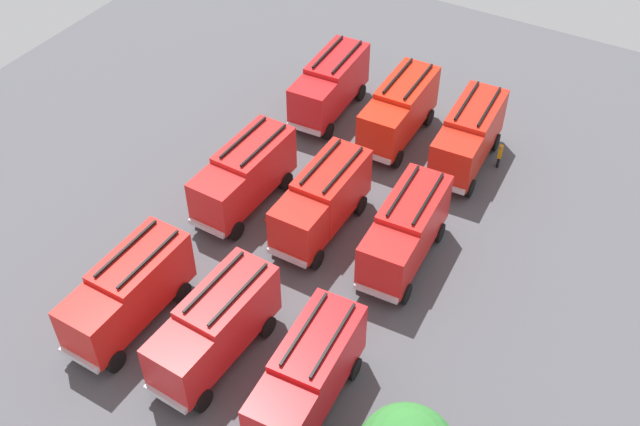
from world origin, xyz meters
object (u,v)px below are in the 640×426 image
(fire_truck_4, at_px, (322,200))
(fire_truck_7, at_px, (405,230))
(firefighter_0, at_px, (311,81))
(fire_truck_8, at_px, (308,375))
(fire_truck_1, at_px, (244,174))
(fire_truck_6, at_px, (469,136))
(fire_truck_2, at_px, (128,291))
(traffic_cone_0, at_px, (268,215))
(fire_truck_5, at_px, (215,326))
(firefighter_1, at_px, (500,155))
(fire_truck_0, at_px, (330,84))
(fire_truck_3, at_px, (399,109))

(fire_truck_4, distance_m, fire_truck_7, 4.91)
(firefighter_0, bearing_deg, fire_truck_8, 26.32)
(fire_truck_1, xyz_separation_m, fire_truck_6, (-9.64, 9.56, 0.00))
(fire_truck_2, relative_size, traffic_cone_0, 10.42)
(fire_truck_5, height_order, fire_truck_6, same)
(traffic_cone_0, bearing_deg, firefighter_1, 139.08)
(fire_truck_4, relative_size, traffic_cone_0, 10.38)
(fire_truck_4, xyz_separation_m, firefighter_0, (-11.25, -7.30, -1.15))
(fire_truck_0, bearing_deg, fire_truck_5, 11.84)
(fire_truck_3, relative_size, fire_truck_6, 0.99)
(fire_truck_0, bearing_deg, fire_truck_3, 83.91)
(fire_truck_2, xyz_separation_m, fire_truck_7, (-10.37, 9.69, 0.00))
(fire_truck_0, bearing_deg, firefighter_0, -123.07)
(fire_truck_1, relative_size, fire_truck_7, 0.99)
(fire_truck_0, relative_size, firefighter_1, 4.58)
(fire_truck_6, distance_m, fire_truck_7, 9.21)
(fire_truck_2, height_order, traffic_cone_0, fire_truck_2)
(fire_truck_4, distance_m, firefighter_0, 13.46)
(fire_truck_2, relative_size, fire_truck_4, 1.00)
(fire_truck_7, xyz_separation_m, firefighter_0, (-11.13, -12.22, -1.15))
(fire_truck_2, distance_m, traffic_cone_0, 9.69)
(fire_truck_5, xyz_separation_m, firefighter_1, (-20.03, 6.54, -1.27))
(fire_truck_0, relative_size, fire_truck_8, 1.00)
(fire_truck_1, xyz_separation_m, firefighter_1, (-10.45, 11.43, -1.27))
(fire_truck_5, distance_m, traffic_cone_0, 9.67)
(fire_truck_6, height_order, firefighter_0, fire_truck_6)
(fire_truck_0, distance_m, fire_truck_4, 11.22)
(fire_truck_6, bearing_deg, firefighter_1, 110.17)
(fire_truck_3, distance_m, fire_truck_5, 19.59)
(fire_truck_4, xyz_separation_m, fire_truck_8, (10.08, 5.08, 0.00))
(fire_truck_2, bearing_deg, fire_truck_5, 95.04)
(fire_truck_3, bearing_deg, firefighter_1, 92.60)
(firefighter_0, bearing_deg, fire_truck_7, 43.84)
(firefighter_0, bearing_deg, fire_truck_4, 29.18)
(fire_truck_4, height_order, fire_truck_8, same)
(fire_truck_0, bearing_deg, fire_truck_4, 24.45)
(fire_truck_6, relative_size, traffic_cone_0, 10.53)
(fire_truck_0, xyz_separation_m, fire_truck_4, (9.98, 5.14, 0.00))
(fire_truck_4, xyz_separation_m, fire_truck_7, (-0.12, 4.91, 0.00))
(fire_truck_1, height_order, fire_truck_4, same)
(fire_truck_5, distance_m, firefighter_1, 21.11)
(fire_truck_6, distance_m, firefighter_0, 12.23)
(fire_truck_0, distance_m, fire_truck_6, 9.88)
(fire_truck_1, height_order, fire_truck_6, same)
(fire_truck_8, bearing_deg, fire_truck_0, -156.54)
(fire_truck_0, height_order, fire_truck_5, same)
(fire_truck_1, bearing_deg, fire_truck_7, 94.22)
(fire_truck_1, bearing_deg, firefighter_0, -166.30)
(fire_truck_0, bearing_deg, fire_truck_2, -1.78)
(fire_truck_3, height_order, fire_truck_8, same)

